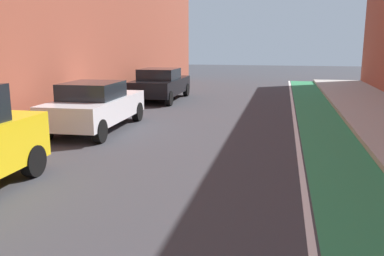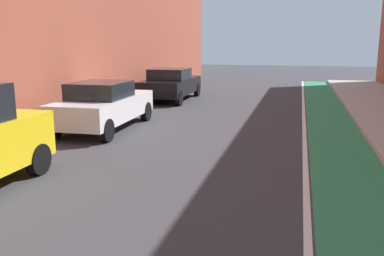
{
  "view_description": "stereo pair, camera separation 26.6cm",
  "coord_description": "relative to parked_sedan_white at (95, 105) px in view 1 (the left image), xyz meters",
  "views": [
    {
      "loc": [
        2.3,
        6.29,
        2.7
      ],
      "look_at": [
        0.83,
        12.95,
        1.29
      ],
      "focal_mm": 38.3,
      "sensor_mm": 36.0,
      "label": 1
    },
    {
      "loc": [
        2.56,
        6.35,
        2.7
      ],
      "look_at": [
        0.83,
        12.95,
        1.29
      ],
      "focal_mm": 38.3,
      "sensor_mm": 36.0,
      "label": 2
    }
  ],
  "objects": [
    {
      "name": "ground_plane",
      "position": [
        3.43,
        -2.51,
        -0.79
      ],
      "size": [
        86.19,
        86.19,
        0.0
      ],
      "primitive_type": "plane",
      "color": "#38383D"
    },
    {
      "name": "parked_sedan_black",
      "position": [
        -0.0,
        7.1,
        0.0
      ],
      "size": [
        2.02,
        4.61,
        1.53
      ],
      "color": "black",
      "rests_on": "ground"
    },
    {
      "name": "bike_lane_paint",
      "position": [
        7.12,
        -0.51,
        -0.78
      ],
      "size": [
        1.6,
        39.18,
        0.0
      ],
      "primitive_type": "cube",
      "color": "#2D8451",
      "rests_on": "ground"
    },
    {
      "name": "parked_sedan_white",
      "position": [
        0.0,
        0.0,
        0.0
      ],
      "size": [
        1.97,
        4.49,
        1.53
      ],
      "color": "silver",
      "rests_on": "ground"
    },
    {
      "name": "lane_divider_stripe",
      "position": [
        6.22,
        -0.51,
        -0.78
      ],
      "size": [
        0.12,
        39.18,
        0.0
      ],
      "primitive_type": "cube",
      "color": "white",
      "rests_on": "ground"
    }
  ]
}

